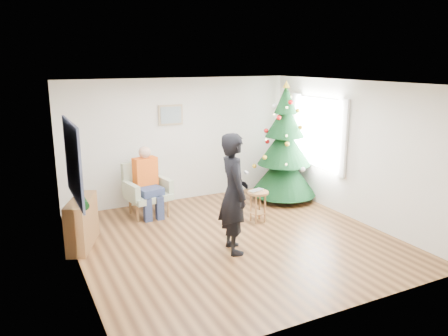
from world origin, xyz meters
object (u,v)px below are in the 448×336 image
armchair (147,196)px  console (82,223)px  standing_man (234,194)px  christmas_tree (284,147)px  stool (258,206)px

armchair → console: armchair is taller
armchair → standing_man: 2.43m
armchair → christmas_tree: bearing=-17.4°
christmas_tree → console: 4.41m
console → stool: bearing=17.2°
armchair → standing_man: (0.73, -2.25, 0.56)m
stool → standing_man: (-1.00, -0.93, 0.65)m
standing_man → armchair: bearing=28.1°
christmas_tree → console: bearing=-171.7°
armchair → stool: bearing=-47.2°
armchair → standing_man: bearing=-82.1°
christmas_tree → console: christmas_tree is taller
christmas_tree → console: (-4.30, -0.63, -0.75)m
christmas_tree → armchair: christmas_tree is taller
christmas_tree → armchair: size_ratio=2.48×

